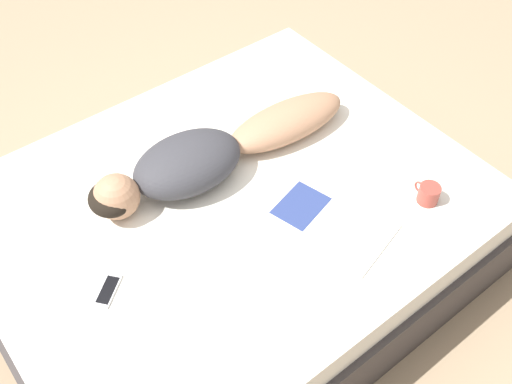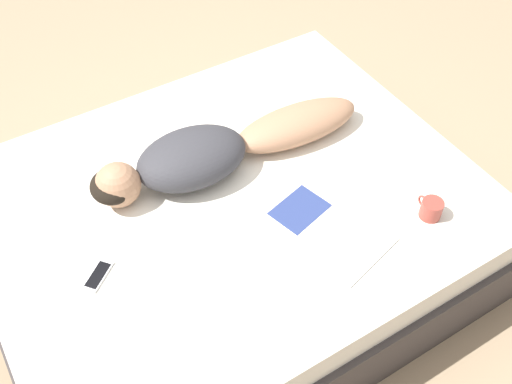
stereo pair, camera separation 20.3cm
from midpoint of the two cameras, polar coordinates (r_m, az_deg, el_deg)
The scene contains 6 objects.
ground_plane at distance 3.11m, azimuth -4.12°, elevation -6.90°, with size 12.00×12.00×0.00m, color #9E8466.
bed at distance 2.91m, azimuth -4.40°, elevation -3.98°, with size 1.81×2.24×0.52m.
person at distance 2.76m, azimuth -6.48°, elevation 3.51°, with size 0.38×1.37×0.21m.
open_magazine at distance 2.61m, azimuth 4.45°, elevation -2.77°, with size 0.62×0.47×0.01m.
coffee_mug at distance 2.73m, azimuth 14.08°, elevation -0.24°, with size 0.13×0.09×0.09m.
cell_phone at distance 2.49m, azimuth -16.25°, elevation -9.10°, with size 0.15×0.16×0.01m.
Camera 1 is at (-1.48, 1.01, 2.54)m, focal length 42.00 mm.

